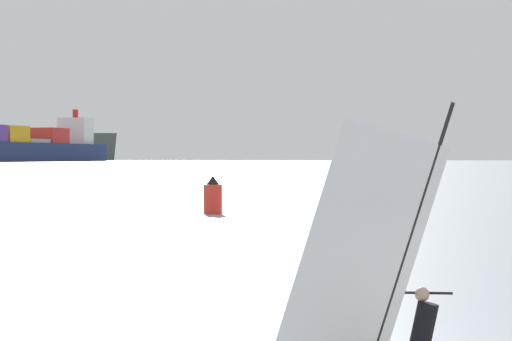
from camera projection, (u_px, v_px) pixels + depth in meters
windsurfer at (401, 301)px, 16.35m from camera, size 3.72×1.08×4.16m
cargo_ship at (28, 147)px, 717.91m from camera, size 83.08×178.32×36.95m
distant_headland at (353, 149)px, 1257.50m from camera, size 1237.69×573.78×24.79m
channel_buoy at (213, 197)px, 61.44m from camera, size 1.05×1.05×2.16m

